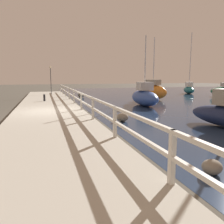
% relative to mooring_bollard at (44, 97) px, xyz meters
% --- Properties ---
extents(ground_plane, '(120.00, 120.00, 0.00)m').
position_rel_mooring_bollard_xyz_m(ground_plane, '(0.22, -5.51, -0.53)').
color(ground_plane, '#4C473D').
extents(dock_walkway, '(3.95, 36.00, 0.24)m').
position_rel_mooring_bollard_xyz_m(dock_walkway, '(0.22, -5.51, -0.41)').
color(dock_walkway, '#B2AD9E').
rests_on(dock_walkway, ground).
extents(railing, '(0.10, 32.50, 1.00)m').
position_rel_mooring_bollard_xyz_m(railing, '(2.10, -5.51, 0.39)').
color(railing, silver).
rests_on(railing, dock_walkway).
extents(boulder_mid_strip, '(0.45, 0.41, 0.34)m').
position_rel_mooring_bollard_xyz_m(boulder_mid_strip, '(3.47, -14.70, -0.36)').
color(boulder_mid_strip, slate).
rests_on(boulder_mid_strip, ground).
extents(boulder_near_dock, '(0.59, 0.53, 0.44)m').
position_rel_mooring_bollard_xyz_m(boulder_near_dock, '(3.59, -8.59, -0.31)').
color(boulder_near_dock, slate).
rests_on(boulder_near_dock, ground).
extents(boulder_downstream, '(0.72, 0.65, 0.54)m').
position_rel_mooring_bollard_xyz_m(boulder_downstream, '(3.82, 5.13, -0.26)').
color(boulder_downstream, '#666056').
rests_on(boulder_downstream, ground).
extents(mooring_bollard, '(0.16, 0.16, 0.58)m').
position_rel_mooring_bollard_xyz_m(mooring_bollard, '(0.00, 0.00, 0.00)').
color(mooring_bollard, black).
rests_on(mooring_bollard, dock_walkway).
extents(dock_lamp, '(0.21, 0.21, 3.13)m').
position_rel_mooring_bollard_xyz_m(dock_lamp, '(0.78, 7.28, 1.78)').
color(dock_lamp, '#2D2D33').
rests_on(dock_lamp, dock_walkway).
extents(sailboat_teal, '(1.99, 3.31, 7.87)m').
position_rel_mooring_bollard_xyz_m(sailboat_teal, '(18.61, 6.61, 0.10)').
color(sailboat_teal, '#1E707A').
rests_on(sailboat_teal, water_surface).
extents(sailboat_blue, '(1.73, 4.27, 5.18)m').
position_rel_mooring_bollard_xyz_m(sailboat_blue, '(7.30, -3.29, 0.15)').
color(sailboat_blue, '#2D4C9E').
rests_on(sailboat_blue, water_surface).
extents(sailboat_orange, '(2.20, 3.42, 5.87)m').
position_rel_mooring_bollard_xyz_m(sailboat_orange, '(10.17, 0.79, 0.29)').
color(sailboat_orange, orange).
rests_on(sailboat_orange, water_surface).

